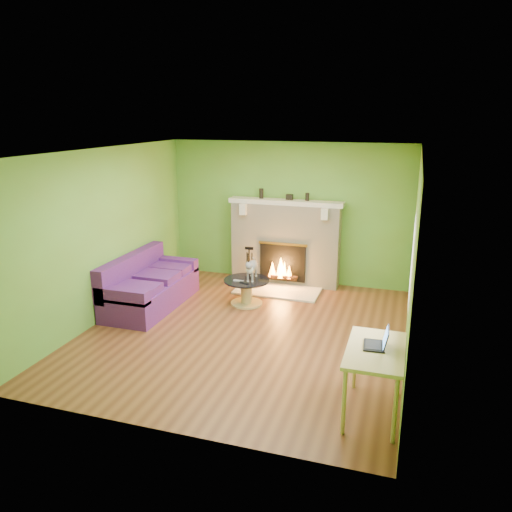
{
  "coord_description": "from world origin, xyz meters",
  "views": [
    {
      "loc": [
        2.19,
        -6.36,
        3.08
      ],
      "look_at": [
        0.04,
        0.4,
        1.05
      ],
      "focal_mm": 35.0,
      "sensor_mm": 36.0,
      "label": 1
    }
  ],
  "objects_px": {
    "cat": "(252,269)",
    "sofa": "(148,287)",
    "coffee_table": "(247,290)",
    "desk": "(375,357)"
  },
  "relations": [
    {
      "from": "coffee_table",
      "to": "cat",
      "type": "distance_m",
      "value": 0.38
    },
    {
      "from": "sofa",
      "to": "cat",
      "type": "distance_m",
      "value": 1.74
    },
    {
      "from": "cat",
      "to": "sofa",
      "type": "bearing_deg",
      "value": -165.37
    },
    {
      "from": "desk",
      "to": "coffee_table",
      "type": "bearing_deg",
      "value": 131.39
    },
    {
      "from": "sofa",
      "to": "desk",
      "type": "height_order",
      "value": "sofa"
    },
    {
      "from": "coffee_table",
      "to": "desk",
      "type": "bearing_deg",
      "value": -48.61
    },
    {
      "from": "coffee_table",
      "to": "desk",
      "type": "relative_size",
      "value": 0.75
    },
    {
      "from": "sofa",
      "to": "cat",
      "type": "relative_size",
      "value": 3.21
    },
    {
      "from": "sofa",
      "to": "cat",
      "type": "xyz_separation_m",
      "value": [
        1.6,
        0.61,
        0.28
      ]
    },
    {
      "from": "sofa",
      "to": "desk",
      "type": "distance_m",
      "value": 4.33
    }
  ]
}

